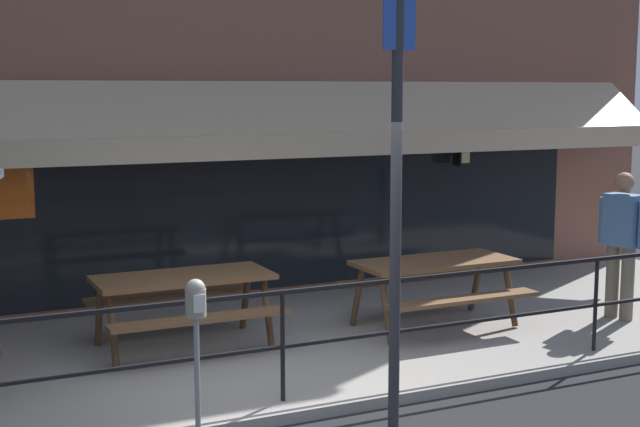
{
  "coord_description": "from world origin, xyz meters",
  "views": [
    {
      "loc": [
        -2.85,
        -6.48,
        2.75
      ],
      "look_at": [
        0.97,
        1.6,
        1.5
      ],
      "focal_mm": 50.0,
      "sensor_mm": 36.0,
      "label": 1
    }
  ],
  "objects_px": {
    "picnic_table_centre": "(183,290)",
    "picnic_table_right": "(435,274)",
    "street_sign_pole": "(397,146)",
    "pedestrian_walking": "(622,237)",
    "parking_meter_far": "(196,317)"
  },
  "relations": [
    {
      "from": "pedestrian_walking",
      "to": "street_sign_pole",
      "type": "relative_size",
      "value": 0.38
    },
    {
      "from": "picnic_table_centre",
      "to": "street_sign_pole",
      "type": "height_order",
      "value": "street_sign_pole"
    },
    {
      "from": "pedestrian_walking",
      "to": "parking_meter_far",
      "type": "relative_size",
      "value": 1.2
    },
    {
      "from": "picnic_table_centre",
      "to": "pedestrian_walking",
      "type": "xyz_separation_m",
      "value": [
        4.91,
        -1.03,
        0.35
      ]
    },
    {
      "from": "picnic_table_centre",
      "to": "pedestrian_walking",
      "type": "height_order",
      "value": "pedestrian_walking"
    },
    {
      "from": "pedestrian_walking",
      "to": "parking_meter_far",
      "type": "bearing_deg",
      "value": -163.18
    },
    {
      "from": "picnic_table_centre",
      "to": "street_sign_pole",
      "type": "xyz_separation_m",
      "value": [
        0.96,
        -2.65,
        1.61
      ]
    },
    {
      "from": "picnic_table_right",
      "to": "parking_meter_far",
      "type": "bearing_deg",
      "value": -146.43
    },
    {
      "from": "picnic_table_centre",
      "to": "picnic_table_right",
      "type": "height_order",
      "value": "same"
    },
    {
      "from": "street_sign_pole",
      "to": "pedestrian_walking",
      "type": "bearing_deg",
      "value": 22.3
    },
    {
      "from": "street_sign_pole",
      "to": "picnic_table_right",
      "type": "bearing_deg",
      "value": 50.98
    },
    {
      "from": "picnic_table_centre",
      "to": "pedestrian_walking",
      "type": "distance_m",
      "value": 5.03
    },
    {
      "from": "pedestrian_walking",
      "to": "picnic_table_centre",
      "type": "bearing_deg",
      "value": 168.2
    },
    {
      "from": "pedestrian_walking",
      "to": "street_sign_pole",
      "type": "xyz_separation_m",
      "value": [
        -3.95,
        -1.62,
        1.26
      ]
    },
    {
      "from": "picnic_table_right",
      "to": "parking_meter_far",
      "type": "relative_size",
      "value": 1.27
    }
  ]
}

